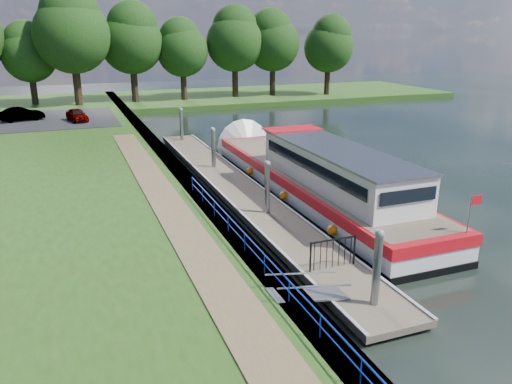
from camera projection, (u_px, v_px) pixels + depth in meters
name	position (u px, v px, depth m)	size (l,w,h in m)	color
ground	(364.00, 307.00, 16.39)	(160.00, 160.00, 0.00)	black
bank_edge	(184.00, 182.00, 28.73)	(1.10, 90.00, 0.78)	#473D2D
far_bank	(227.00, 97.00, 66.59)	(60.00, 18.00, 0.60)	#204213
footpath	(178.00, 220.00, 21.75)	(1.60, 40.00, 0.05)	brown
carpark	(37.00, 120.00, 46.16)	(14.00, 12.00, 0.06)	black
blue_fence	(254.00, 248.00, 17.71)	(0.04, 18.04, 0.72)	#0C2DBF
pontoon	(237.00, 190.00, 27.88)	(2.50, 30.00, 0.56)	brown
mooring_piles	(236.00, 171.00, 27.54)	(0.30, 27.30, 3.55)	gray
gangway	(308.00, 293.00, 16.01)	(2.58, 1.00, 0.92)	#A5A8AD
gate_panel	(333.00, 249.00, 17.99)	(1.85, 0.05, 1.15)	black
barge	(309.00, 176.00, 27.29)	(4.36, 21.15, 4.78)	black
horizon_trees	(121.00, 38.00, 56.65)	(54.38, 10.03, 12.87)	#332316
car_a	(77.00, 115.00, 45.33)	(1.35, 3.35, 1.14)	#999999
car_b	(22.00, 114.00, 45.40)	(1.31, 3.76, 1.24)	#999999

